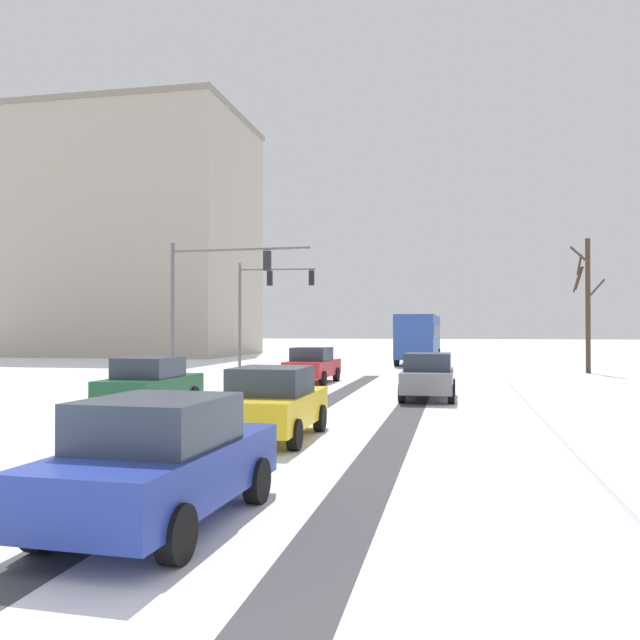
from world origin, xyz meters
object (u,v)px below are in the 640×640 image
Objects in this scene: car_grey_second at (428,376)px; car_yellow_cab_fourth at (273,403)px; bare_tree_sidewalk_far at (587,300)px; traffic_signal_near_left at (210,285)px; bus_oncoming at (419,335)px; office_building_far_left_block at (133,237)px; traffic_signal_far_left at (266,294)px; car_red_lead at (312,365)px; car_blue_fifth at (162,460)px; car_dark_green_third at (151,384)px.

car_yellow_cab_fourth is (-3.06, -9.18, 0.00)m from car_grey_second.
bare_tree_sidewalk_far is at bearing 65.86° from car_yellow_cab_fourth.
bus_oncoming is (8.62, 18.36, -2.48)m from traffic_signal_near_left.
car_yellow_cab_fourth is 51.78m from office_building_far_left_block.
traffic_signal_far_left reaches higher than car_yellow_cab_fourth.
car_grey_second is (5.44, -6.08, 0.00)m from car_red_lead.
office_building_far_left_block is at bearing 122.91° from traffic_signal_near_left.
car_blue_fifth is (0.39, -6.62, 0.00)m from car_yellow_cab_fourth.
car_grey_second is at bearing -48.17° from car_red_lead.
bus_oncoming is (6.38, 29.17, 1.18)m from car_dark_green_third.
traffic_signal_far_left is 10.23m from traffic_signal_near_left.
car_blue_fifth is at bearing -108.83° from bare_tree_sidewalk_far.
office_building_far_left_block is at bearing 117.78° from car_dark_green_third.
car_red_lead is 18.53m from bus_oncoming.
bare_tree_sidewalk_far reaches higher than car_red_lead.
office_building_far_left_block reaches higher than traffic_signal_far_left.
traffic_signal_near_left reaches higher than car_red_lead.
bus_oncoming is at bearing 42.43° from traffic_signal_far_left.
traffic_signal_near_left is 0.91× the size of bare_tree_sidewalk_far.
bare_tree_sidewalk_far is (18.29, 9.75, -0.43)m from traffic_signal_near_left.
traffic_signal_near_left reaches higher than car_yellow_cab_fourth.
car_yellow_cab_fourth is 6.63m from car_blue_fifth.
car_blue_fifth is at bearing -76.09° from traffic_signal_far_left.
car_dark_green_third is at bearing 139.82° from car_yellow_cab_fourth.
car_blue_fifth is at bearing -62.52° from office_building_far_left_block.
traffic_signal_near_left is at bearing 101.69° from car_dark_green_third.
car_red_lead is 1.02× the size of car_dark_green_third.
bare_tree_sidewalk_far reaches higher than car_grey_second.
car_dark_green_third is 0.99× the size of car_blue_fifth.
traffic_signal_far_left is 1.58× the size of car_dark_green_third.
car_blue_fifth is at bearing -70.64° from traffic_signal_near_left.
traffic_signal_near_left reaches higher than car_dark_green_third.
traffic_signal_near_left is at bearing -151.94° from bare_tree_sidewalk_far.
car_red_lead is at bearing 76.91° from car_dark_green_third.
car_blue_fifth is (7.59, -21.61, -3.66)m from traffic_signal_near_left.
office_building_far_left_block reaches higher than car_grey_second.
car_grey_second is at bearing 71.59° from car_yellow_cab_fourth.
traffic_signal_far_left is 11.80m from car_red_lead.
traffic_signal_near_left is 1.66× the size of car_grey_second.
car_grey_second is at bearing -56.68° from traffic_signal_far_left.
car_dark_green_third is at bearing -103.09° from car_red_lead.
car_dark_green_third is at bearing -102.34° from bus_oncoming.
traffic_signal_near_left reaches higher than car_grey_second.
car_yellow_cab_fourth is at bearing -59.47° from office_building_far_left_block.
traffic_signal_near_left is at bearing -115.14° from bus_oncoming.
office_building_far_left_block is at bearing 129.86° from car_grey_second.
car_grey_second is 9.44m from car_dark_green_third.
bare_tree_sidewalk_far is at bearing 28.06° from traffic_signal_near_left.
bus_oncoming reaches higher than car_red_lead.
car_red_lead is at bearing -144.87° from bare_tree_sidewalk_far.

